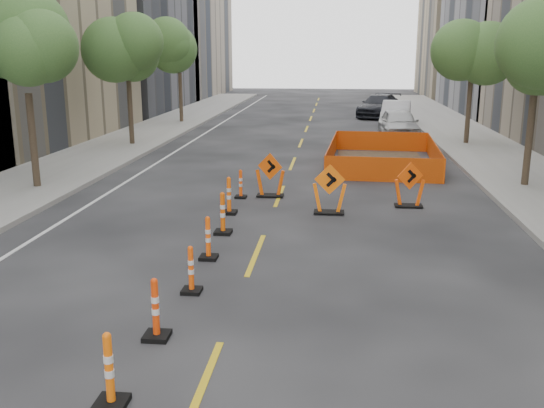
# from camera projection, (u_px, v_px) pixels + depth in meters

# --- Properties ---
(ground_plane) EXTENTS (140.00, 140.00, 0.00)m
(ground_plane) POSITION_uv_depth(u_px,v_px,m) (226.00, 329.00, 10.42)
(ground_plane) COLOR black
(sidewalk_left) EXTENTS (4.00, 90.00, 0.15)m
(sidewalk_left) POSITION_uv_depth(u_px,v_px,m) (48.00, 176.00, 22.89)
(sidewalk_left) COLOR gray
(sidewalk_left) RESTS_ON ground
(sidewalk_right) EXTENTS (4.00, 90.00, 0.15)m
(sidewalk_right) POSITION_uv_depth(u_px,v_px,m) (542.00, 187.00, 21.06)
(sidewalk_right) COLOR gray
(sidewalk_right) RESTS_ON ground
(bld_left_d) EXTENTS (12.00, 16.00, 14.00)m
(bld_left_d) POSITION_uv_depth(u_px,v_px,m) (102.00, 21.00, 48.24)
(bld_left_d) COLOR #4C4C51
(bld_left_d) RESTS_ON ground
(bld_right_e) EXTENTS (12.00, 14.00, 16.00)m
(bld_right_e) POSITION_uv_depth(u_px,v_px,m) (485.00, 18.00, 63.24)
(bld_right_e) COLOR tan
(bld_right_e) RESTS_ON ground
(tree_l_b) EXTENTS (2.80, 2.80, 5.95)m
(tree_l_b) POSITION_uv_depth(u_px,v_px,m) (25.00, 55.00, 19.81)
(tree_l_b) COLOR #382B1E
(tree_l_b) RESTS_ON ground
(tree_l_c) EXTENTS (2.80, 2.80, 5.95)m
(tree_l_c) POSITION_uv_depth(u_px,v_px,m) (127.00, 54.00, 29.45)
(tree_l_c) COLOR #382B1E
(tree_l_c) RESTS_ON ground
(tree_l_d) EXTENTS (2.80, 2.80, 5.95)m
(tree_l_d) POSITION_uv_depth(u_px,v_px,m) (179.00, 53.00, 39.10)
(tree_l_d) COLOR #382B1E
(tree_l_d) RESTS_ON ground
(tree_r_b) EXTENTS (2.80, 2.80, 5.95)m
(tree_r_b) POSITION_uv_depth(u_px,v_px,m) (538.00, 55.00, 20.03)
(tree_r_b) COLOR #382B1E
(tree_r_b) RESTS_ON ground
(tree_r_c) EXTENTS (2.80, 2.80, 5.95)m
(tree_r_c) POSITION_uv_depth(u_px,v_px,m) (473.00, 54.00, 29.67)
(tree_r_c) COLOR #382B1E
(tree_r_c) RESTS_ON ground
(channelizer_1) EXTENTS (0.43, 0.43, 1.08)m
(channelizer_1) POSITION_uv_depth(u_px,v_px,m) (109.00, 370.00, 8.04)
(channelizer_1) COLOR #F1610A
(channelizer_1) RESTS_ON ground
(channelizer_2) EXTENTS (0.42, 0.42, 1.07)m
(channelizer_2) POSITION_uv_depth(u_px,v_px,m) (155.00, 309.00, 9.97)
(channelizer_2) COLOR red
(channelizer_2) RESTS_ON ground
(channelizer_3) EXTENTS (0.38, 0.38, 0.97)m
(channelizer_3) POSITION_uv_depth(u_px,v_px,m) (191.00, 269.00, 11.90)
(channelizer_3) COLOR #F24C0A
(channelizer_3) RESTS_ON ground
(channelizer_4) EXTENTS (0.40, 0.40, 1.02)m
(channelizer_4) POSITION_uv_depth(u_px,v_px,m) (208.00, 238.00, 13.84)
(channelizer_4) COLOR #FF530A
(channelizer_4) RESTS_ON ground
(channelizer_5) EXTENTS (0.44, 0.44, 1.12)m
(channelizer_5) POSITION_uv_depth(u_px,v_px,m) (223.00, 213.00, 15.76)
(channelizer_5) COLOR #DC5309
(channelizer_5) RESTS_ON ground
(channelizer_6) EXTENTS (0.44, 0.44, 1.11)m
(channelizer_6) POSITION_uv_depth(u_px,v_px,m) (229.00, 195.00, 17.72)
(channelizer_6) COLOR #F1570A
(channelizer_6) RESTS_ON ground
(channelizer_7) EXTENTS (0.37, 0.37, 0.94)m
(channelizer_7) POSITION_uv_depth(u_px,v_px,m) (241.00, 184.00, 19.67)
(channelizer_7) COLOR #FF4C0A
(channelizer_7) RESTS_ON ground
(chevron_sign_left) EXTENTS (1.12, 0.89, 1.46)m
(chevron_sign_left) POSITION_uv_depth(u_px,v_px,m) (270.00, 175.00, 19.77)
(chevron_sign_left) COLOR #DB4C09
(chevron_sign_left) RESTS_ON ground
(chevron_sign_center) EXTENTS (0.99, 0.60, 1.48)m
(chevron_sign_center) POSITION_uv_depth(u_px,v_px,m) (329.00, 189.00, 17.69)
(chevron_sign_center) COLOR #FF680A
(chevron_sign_center) RESTS_ON ground
(chevron_sign_right) EXTENTS (1.07, 0.86, 1.40)m
(chevron_sign_right) POSITION_uv_depth(u_px,v_px,m) (410.00, 185.00, 18.47)
(chevron_sign_right) COLOR #F44E0A
(chevron_sign_right) RESTS_ON ground
(safety_fence) EXTENTS (4.72, 7.57, 0.92)m
(safety_fence) POSITION_uv_depth(u_px,v_px,m) (382.00, 153.00, 25.61)
(safety_fence) COLOR #EC570C
(safety_fence) RESTS_ON ground
(parked_car_near) EXTENTS (2.13, 4.85, 1.62)m
(parked_car_near) POSITION_uv_depth(u_px,v_px,m) (399.00, 124.00, 33.13)
(parked_car_near) COLOR #B8B8BA
(parked_car_near) RESTS_ON ground
(parked_car_mid) EXTENTS (2.37, 5.10, 1.62)m
(parked_car_mid) POSITION_uv_depth(u_px,v_px,m) (396.00, 114.00, 38.35)
(parked_car_mid) COLOR #B2B1B7
(parked_car_mid) RESTS_ON ground
(parked_car_far) EXTENTS (3.89, 5.99, 1.61)m
(parked_car_far) POSITION_uv_depth(u_px,v_px,m) (379.00, 106.00, 44.04)
(parked_car_far) COLOR black
(parked_car_far) RESTS_ON ground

